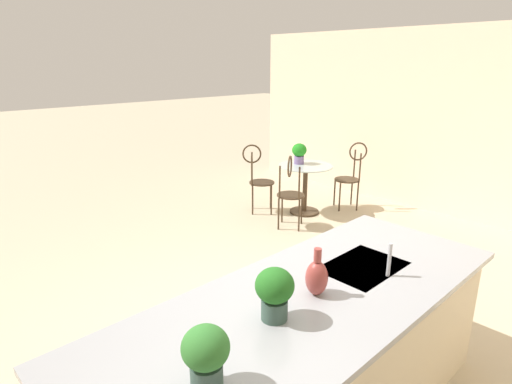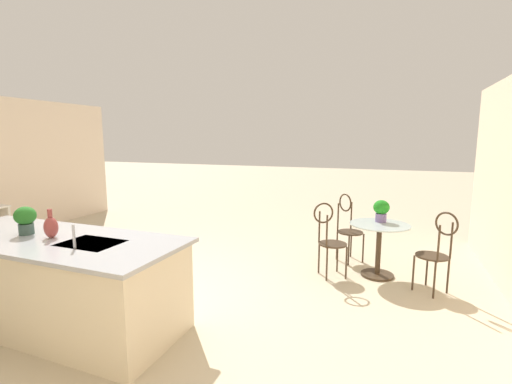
# 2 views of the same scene
# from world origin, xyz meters

# --- Properties ---
(ground_plane) EXTENTS (40.00, 40.00, 0.00)m
(ground_plane) POSITION_xyz_m (0.00, 0.00, 0.00)
(ground_plane) COLOR beige
(wall_left_window) EXTENTS (0.12, 7.80, 2.70)m
(wall_left_window) POSITION_xyz_m (-4.26, 0.00, 1.35)
(wall_left_window) COLOR beige
(wall_left_window) RESTS_ON ground
(kitchen_island) EXTENTS (2.80, 1.06, 0.92)m
(kitchen_island) POSITION_xyz_m (0.30, 0.85, 0.46)
(kitchen_island) COLOR beige
(kitchen_island) RESTS_ON ground
(bistro_table) EXTENTS (0.80, 0.80, 0.74)m
(bistro_table) POSITION_xyz_m (-2.73, -1.70, 0.45)
(bistro_table) COLOR #3D2D1E
(bistro_table) RESTS_ON ground
(chair_near_window) EXTENTS (0.53, 0.53, 1.04)m
(chair_near_window) POSITION_xyz_m (-2.10, -1.44, 0.57)
(chair_near_window) COLOR #3D2D1E
(chair_near_window) RESTS_ON ground
(chair_by_island) EXTENTS (0.53, 0.53, 1.04)m
(chair_by_island) POSITION_xyz_m (-3.41, -1.36, 0.57)
(chair_by_island) COLOR #3D2D1E
(chair_by_island) RESTS_ON ground
(chair_toward_desk) EXTENTS (0.54, 0.54, 1.04)m
(chair_toward_desk) POSITION_xyz_m (-2.26, -2.23, 0.57)
(chair_toward_desk) COLOR #3D2D1E
(chair_toward_desk) RESTS_ON ground
(sink_faucet) EXTENTS (0.02, 0.02, 0.22)m
(sink_faucet) POSITION_xyz_m (-0.25, 1.03, 1.03)
(sink_faucet) COLOR #B2B5BA
(sink_faucet) RESTS_ON kitchen_island
(potted_plant_on_table) EXTENTS (0.22, 0.22, 0.31)m
(potted_plant_on_table) POSITION_xyz_m (-2.74, -1.84, 0.92)
(potted_plant_on_table) COLOR #7A669E
(potted_plant_on_table) RESTS_ON bistro_table
(potted_plant_counter_far) EXTENTS (0.20, 0.20, 0.28)m
(potted_plant_counter_far) POSITION_xyz_m (1.15, 1.00, 1.08)
(potted_plant_counter_far) COLOR #385147
(potted_plant_counter_far) RESTS_ON kitchen_island
(potted_plant_counter_near) EXTENTS (0.20, 0.20, 0.29)m
(potted_plant_counter_near) POSITION_xyz_m (0.60, 0.86, 1.08)
(potted_plant_counter_near) COLOR #385147
(potted_plant_counter_near) RESTS_ON kitchen_island
(vase_on_counter) EXTENTS (0.13, 0.13, 0.29)m
(vase_on_counter) POSITION_xyz_m (0.25, 0.86, 1.03)
(vase_on_counter) COLOR #993D38
(vase_on_counter) RESTS_ON kitchen_island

